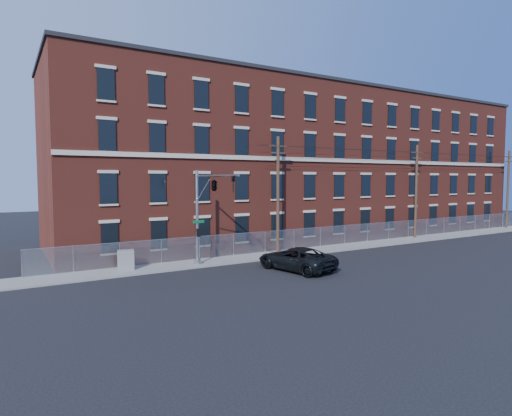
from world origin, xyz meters
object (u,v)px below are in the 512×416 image
object	(u,v)px
utility_pole_near	(278,192)
pickup_truck	(296,259)
traffic_signal_mast	(210,195)
utility_cabinet	(126,260)

from	to	relation	value
utility_pole_near	pickup_truck	bearing A→B (deg)	-112.73
traffic_signal_mast	utility_pole_near	bearing A→B (deg)	23.14
traffic_signal_mast	utility_cabinet	world-z (taller)	traffic_signal_mast
traffic_signal_mast	pickup_truck	size ratio (longest dim) A/B	1.18
traffic_signal_mast	pickup_truck	xyz separation A→B (m)	(5.39, -2.80, -4.56)
traffic_signal_mast	utility_pole_near	size ratio (longest dim) A/B	0.70
utility_cabinet	pickup_truck	bearing A→B (deg)	-16.29
traffic_signal_mast	utility_pole_near	world-z (taller)	utility_pole_near
traffic_signal_mast	utility_pole_near	xyz separation A→B (m)	(8.00, 3.42, -0.05)
traffic_signal_mast	utility_cabinet	bearing A→B (deg)	149.97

